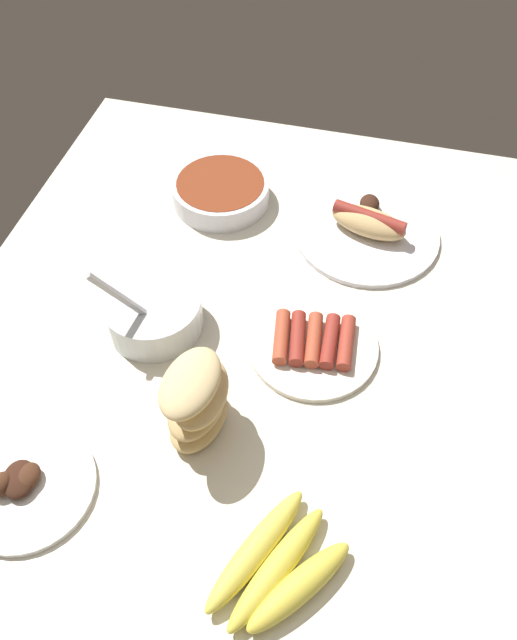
% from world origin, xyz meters
% --- Properties ---
extents(ground_plane, '(1.20, 0.90, 0.03)m').
position_xyz_m(ground_plane, '(0.00, 0.00, -0.01)').
color(ground_plane, silver).
extents(bread_stack, '(0.13, 0.09, 0.14)m').
position_xyz_m(bread_stack, '(0.14, 0.00, 0.07)').
color(bread_stack, tan).
rests_on(bread_stack, ground_plane).
extents(plate_grilled_meat, '(0.18, 0.18, 0.04)m').
position_xyz_m(plate_grilled_meat, '(0.29, -0.20, 0.01)').
color(plate_grilled_meat, white).
rests_on(plate_grilled_meat, ground_plane).
extents(bowl_chili, '(0.18, 0.18, 0.04)m').
position_xyz_m(bowl_chili, '(-0.33, -0.10, 0.02)').
color(bowl_chili, white).
rests_on(bowl_chili, ground_plane).
extents(plate_sausages, '(0.20, 0.20, 0.03)m').
position_xyz_m(plate_sausages, '(-0.04, 0.13, 0.01)').
color(plate_sausages, white).
rests_on(plate_sausages, ground_plane).
extents(bowl_coleslaw, '(0.15, 0.15, 0.16)m').
position_xyz_m(bowl_coleslaw, '(-0.02, -0.12, 0.03)').
color(bowl_coleslaw, silver).
rests_on(bowl_coleslaw, ground_plane).
extents(plate_hotdog_assembled, '(0.26, 0.26, 0.06)m').
position_xyz_m(plate_hotdog_assembled, '(-0.31, 0.18, 0.02)').
color(plate_hotdog_assembled, white).
rests_on(plate_hotdog_assembled, ground_plane).
extents(banana_bunch, '(0.20, 0.18, 0.04)m').
position_xyz_m(banana_bunch, '(0.31, 0.15, 0.02)').
color(banana_bunch, '#E5D14C').
rests_on(banana_bunch, ground_plane).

